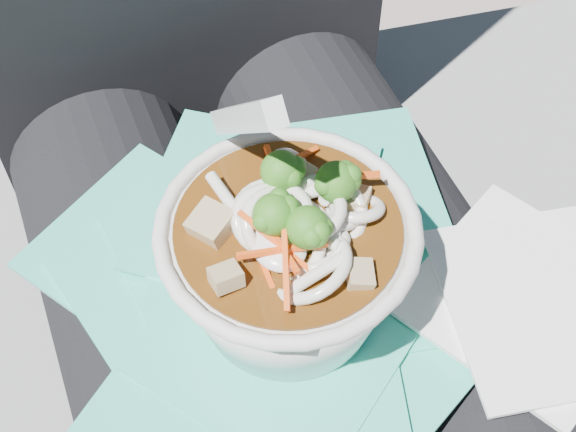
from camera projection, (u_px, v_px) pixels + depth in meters
name	position (u px, v px, depth m)	size (l,w,h in m)	color
stone_ledge	(247.00, 358.00, 0.92)	(1.00, 0.50, 0.46)	slate
lap	(300.00, 342.00, 0.59)	(0.34, 0.48, 0.15)	black
person_body	(255.00, 229.00, 0.62)	(0.34, 0.94, 1.01)	black
plastic_bag	(267.00, 297.00, 0.51)	(0.34, 0.35, 0.02)	#2CBA9D
napkins	(538.00, 299.00, 0.50)	(0.17, 0.17, 0.01)	white
udon_bowl	(289.00, 255.00, 0.46)	(0.17, 0.17, 0.19)	silver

